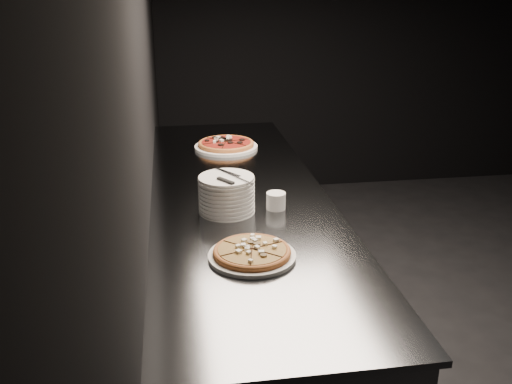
{
  "coord_description": "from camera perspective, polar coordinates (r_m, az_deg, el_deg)",
  "views": [
    {
      "loc": [
        -2.4,
        -2.27,
        1.79
      ],
      "look_at": [
        -2.08,
        -0.18,
        0.98
      ],
      "focal_mm": 40.0,
      "sensor_mm": 36.0,
      "label": 1
    }
  ],
  "objects": [
    {
      "name": "counter",
      "position": [
        2.65,
        -1.67,
        -9.38
      ],
      "size": [
        0.74,
        2.44,
        0.92
      ],
      "color": "#595C61",
      "rests_on": "floor"
    },
    {
      "name": "pizza_mushroom",
      "position": [
        1.88,
        -0.4,
        -6.11
      ],
      "size": [
        0.33,
        0.33,
        0.03
      ],
      "rotation": [
        0.0,
        0.0,
        0.34
      ],
      "color": "white",
      "rests_on": "counter"
    },
    {
      "name": "wall_left",
      "position": [
        2.31,
        -11.23,
        10.69
      ],
      "size": [
        0.02,
        5.0,
        2.8
      ],
      "primitive_type": "cube",
      "color": "black",
      "rests_on": "floor"
    },
    {
      "name": "wall_back",
      "position": [
        5.36,
        18.66,
        15.53
      ],
      "size": [
        5.0,
        0.02,
        2.8
      ],
      "primitive_type": "cube",
      "color": "black",
      "rests_on": "floor"
    },
    {
      "name": "plate_stack",
      "position": [
        2.22,
        -2.96,
        -0.22
      ],
      "size": [
        0.22,
        0.22,
        0.15
      ],
      "color": "white",
      "rests_on": "counter"
    },
    {
      "name": "ramekin",
      "position": [
        2.26,
        2.01,
        -0.84
      ],
      "size": [
        0.08,
        0.08,
        0.07
      ],
      "color": "silver",
      "rests_on": "counter"
    },
    {
      "name": "pizza_tomato",
      "position": [
        3.08,
        -3.01,
        4.74
      ],
      "size": [
        0.37,
        0.37,
        0.04
      ],
      "rotation": [
        0.0,
        0.0,
        0.26
      ],
      "color": "white",
      "rests_on": "counter"
    },
    {
      "name": "cutlery",
      "position": [
        2.18,
        -2.72,
        1.49
      ],
      "size": [
        0.11,
        0.22,
        0.01
      ],
      "rotation": [
        0.0,
        0.0,
        0.62
      ],
      "color": "silver",
      "rests_on": "plate_stack"
    }
  ]
}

